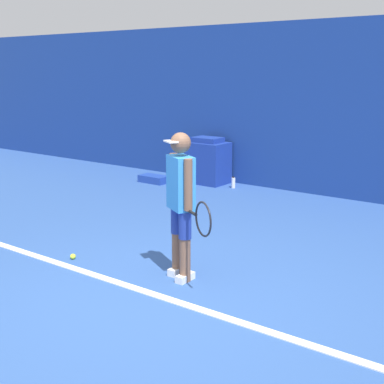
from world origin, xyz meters
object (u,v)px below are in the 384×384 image
(covered_chair, at_px, (207,161))
(equipment_bag, at_px, (154,179))
(tennis_ball, at_px, (73,256))
(tennis_player, at_px, (181,200))
(water_bottle, at_px, (233,183))

(covered_chair, relative_size, equipment_bag, 1.55)
(covered_chair, distance_m, equipment_bag, 1.15)
(tennis_ball, bearing_deg, tennis_player, 12.75)
(covered_chair, bearing_deg, water_bottle, -7.24)
(tennis_player, xyz_separation_m, tennis_ball, (-1.43, -0.32, -0.86))
(tennis_player, relative_size, water_bottle, 7.15)
(tennis_ball, height_order, equipment_bag, equipment_bag)
(tennis_ball, bearing_deg, covered_chair, 105.53)
(tennis_player, bearing_deg, equipment_bag, 163.30)
(tennis_player, distance_m, tennis_ball, 1.70)
(tennis_player, bearing_deg, tennis_ball, -138.27)
(tennis_ball, height_order, water_bottle, water_bottle)
(tennis_ball, distance_m, covered_chair, 4.84)
(tennis_player, distance_m, water_bottle, 4.77)
(tennis_ball, xyz_separation_m, equipment_bag, (-2.18, 4.02, 0.04))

